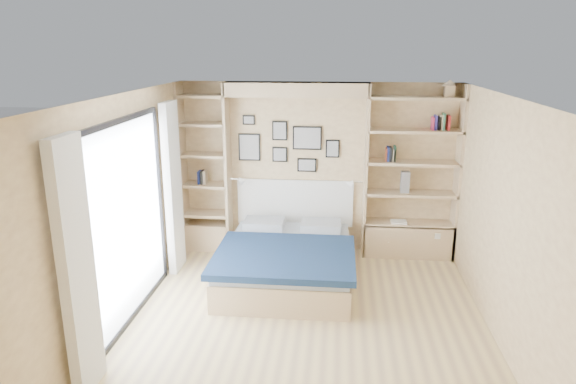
# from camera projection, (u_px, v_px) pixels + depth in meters

# --- Properties ---
(ground) EXTENTS (4.50, 4.50, 0.00)m
(ground) POSITION_uv_depth(u_px,v_px,m) (306.00, 323.00, 5.73)
(ground) COLOR #DABF7D
(ground) RESTS_ON ground
(room_shell) EXTENTS (4.50, 4.50, 4.50)m
(room_shell) POSITION_uv_depth(u_px,v_px,m) (286.00, 192.00, 6.93)
(room_shell) COLOR beige
(room_shell) RESTS_ON ground
(bed) EXTENTS (1.73, 2.23, 1.07)m
(bed) POSITION_uv_depth(u_px,v_px,m) (287.00, 260.00, 6.73)
(bed) COLOR tan
(bed) RESTS_ON ground
(photo_gallery) EXTENTS (1.48, 0.02, 0.82)m
(photo_gallery) POSITION_uv_depth(u_px,v_px,m) (286.00, 144.00, 7.46)
(photo_gallery) COLOR black
(photo_gallery) RESTS_ON ground
(reading_lamps) EXTENTS (1.92, 0.12, 0.15)m
(reading_lamps) POSITION_uv_depth(u_px,v_px,m) (295.00, 182.00, 7.37)
(reading_lamps) COLOR silver
(reading_lamps) RESTS_ON ground
(shelf_decor) EXTENTS (3.61, 0.23, 2.03)m
(shelf_decor) POSITION_uv_depth(u_px,v_px,m) (397.00, 142.00, 7.14)
(shelf_decor) COLOR #A04326
(shelf_decor) RESTS_ON ground
(deck) EXTENTS (3.20, 4.00, 0.05)m
(deck) POSITION_uv_depth(u_px,v_px,m) (3.00, 307.00, 6.07)
(deck) COLOR #706653
(deck) RESTS_ON ground
(deck_chair) EXTENTS (0.72, 0.91, 0.81)m
(deck_chair) POSITION_uv_depth(u_px,v_px,m) (53.00, 257.00, 6.55)
(deck_chair) COLOR tan
(deck_chair) RESTS_ON ground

